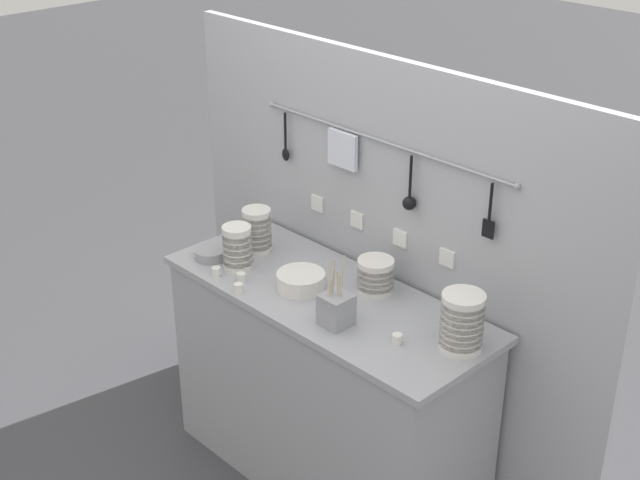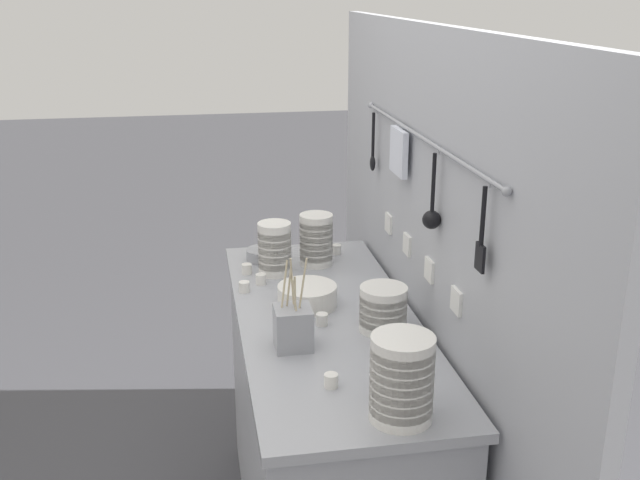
% 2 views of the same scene
% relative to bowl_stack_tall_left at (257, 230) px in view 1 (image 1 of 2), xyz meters
% --- Properties ---
extents(ground_plane, '(20.00, 20.00, 0.00)m').
position_rel_bowl_stack_tall_left_xyz_m(ground_plane, '(0.49, -0.05, -1.04)').
color(ground_plane, '#424247').
extents(counter, '(1.47, 0.58, 0.94)m').
position_rel_bowl_stack_tall_left_xyz_m(counter, '(0.49, -0.05, -0.57)').
color(counter, '#9EA0A8').
rests_on(counter, ground).
extents(back_wall, '(2.27, 0.09, 1.87)m').
position_rel_bowl_stack_tall_left_xyz_m(back_wall, '(0.49, 0.28, -0.11)').
color(back_wall, '#A8AAB2').
rests_on(back_wall, ground).
extents(bowl_stack_tall_left, '(0.13, 0.13, 0.20)m').
position_rel_bowl_stack_tall_left_xyz_m(bowl_stack_tall_left, '(0.00, 0.00, 0.00)').
color(bowl_stack_tall_left, silver).
rests_on(bowl_stack_tall_left, counter).
extents(bowl_stack_wide_centre, '(0.12, 0.12, 0.20)m').
position_rel_bowl_stack_tall_left_xyz_m(bowl_stack_wide_centre, '(0.07, -0.17, -0.00)').
color(bowl_stack_wide_centre, silver).
rests_on(bowl_stack_wide_centre, counter).
extents(bowl_stack_back_corner, '(0.16, 0.16, 0.23)m').
position_rel_bowl_stack_tall_left_xyz_m(bowl_stack_back_corner, '(1.12, 0.02, 0.01)').
color(bowl_stack_back_corner, silver).
rests_on(bowl_stack_back_corner, counter).
extents(bowl_stack_short_front, '(0.15, 0.15, 0.14)m').
position_rel_bowl_stack_tall_left_xyz_m(bowl_stack_short_front, '(0.61, 0.11, -0.03)').
color(bowl_stack_short_front, silver).
rests_on(bowl_stack_short_front, counter).
extents(plate_stack, '(0.20, 0.20, 0.07)m').
position_rel_bowl_stack_tall_left_xyz_m(plate_stack, '(0.39, -0.10, -0.06)').
color(plate_stack, silver).
rests_on(plate_stack, counter).
extents(steel_mixing_bowl, '(0.14, 0.14, 0.04)m').
position_rel_bowl_stack_tall_left_xyz_m(steel_mixing_bowl, '(-0.09, -0.19, -0.08)').
color(steel_mixing_bowl, '#93969E').
rests_on(steel_mixing_bowl, counter).
extents(cutlery_caddy, '(0.11, 0.11, 0.28)m').
position_rel_bowl_stack_tall_left_xyz_m(cutlery_caddy, '(0.68, -0.19, -0.03)').
color(cutlery_caddy, '#93969E').
rests_on(cutlery_caddy, counter).
extents(cup_edge_far, '(0.04, 0.04, 0.04)m').
position_rel_bowl_stack_tall_left_xyz_m(cup_edge_far, '(-0.10, 0.10, -0.08)').
color(cup_edge_far, silver).
rests_on(cup_edge_far, counter).
extents(cup_beside_plates, '(0.04, 0.04, 0.04)m').
position_rel_bowl_stack_tall_left_xyz_m(cup_beside_plates, '(0.93, -0.12, -0.08)').
color(cup_beside_plates, silver).
rests_on(cup_beside_plates, counter).
extents(cup_front_right, '(0.04, 0.04, 0.04)m').
position_rel_bowl_stack_tall_left_xyz_m(cup_front_right, '(0.17, -0.23, -0.08)').
color(cup_front_right, silver).
rests_on(cup_front_right, counter).
extents(cup_front_left, '(0.04, 0.04, 0.04)m').
position_rel_bowl_stack_tall_left_xyz_m(cup_front_left, '(0.23, -0.30, -0.08)').
color(cup_front_left, silver).
rests_on(cup_front_left, counter).
extents(cup_mid_row, '(0.04, 0.04, 0.04)m').
position_rel_bowl_stack_tall_left_xyz_m(cup_mid_row, '(0.55, -0.07, -0.08)').
color(cup_mid_row, silver).
rests_on(cup_mid_row, counter).
extents(cup_by_caddy, '(0.04, 0.04, 0.04)m').
position_rel_bowl_stack_tall_left_xyz_m(cup_by_caddy, '(0.06, -0.27, -0.08)').
color(cup_by_caddy, silver).
rests_on(cup_by_caddy, counter).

